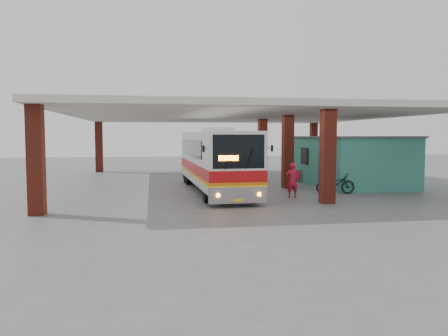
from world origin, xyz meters
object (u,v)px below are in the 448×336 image
object	(u,v)px
red_chair	(297,177)
coach_bus	(215,160)
motorcycle	(335,184)
pedestrian	(292,180)

from	to	relation	value
red_chair	coach_bus	bearing A→B (deg)	-163.77
coach_bus	motorcycle	bearing A→B (deg)	-22.61
coach_bus	red_chair	world-z (taller)	coach_bus
motorcycle	red_chair	distance (m)	6.24
motorcycle	coach_bus	bearing A→B (deg)	69.92
motorcycle	red_chair	size ratio (longest dim) A/B	2.66
coach_bus	motorcycle	distance (m)	6.75
red_chair	motorcycle	bearing A→B (deg)	-105.56
coach_bus	pedestrian	size ratio (longest dim) A/B	6.98
motorcycle	pedestrian	xyz separation A→B (m)	(-2.73, -0.89, 0.32)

